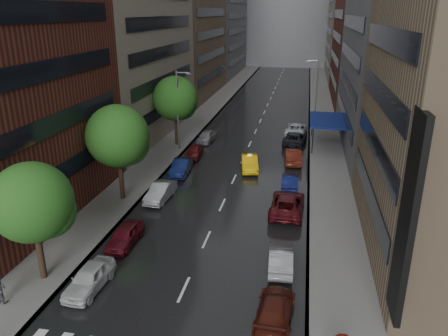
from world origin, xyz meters
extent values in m
cube|color=black|center=(0.00, 50.00, 0.01)|extent=(14.00, 140.00, 0.01)
cube|color=gray|center=(-9.00, 50.00, 0.07)|extent=(4.00, 140.00, 0.15)
cube|color=gray|center=(9.00, 50.00, 0.07)|extent=(4.00, 140.00, 0.15)
cube|color=maroon|center=(-15.00, 12.00, 13.00)|extent=(8.00, 20.00, 26.00)
cube|color=#937A5B|center=(-15.00, 64.00, 11.00)|extent=(8.00, 28.00, 22.00)
cube|color=slate|center=(15.00, 36.00, 12.00)|extent=(8.00, 28.00, 24.00)
cube|color=gray|center=(15.00, 94.00, 14.00)|extent=(8.00, 32.00, 28.00)
cube|color=black|center=(11.10, 2.00, 6.50)|extent=(0.30, 2.20, 10.00)
cube|color=slate|center=(0.00, 118.00, 16.00)|extent=(40.00, 14.00, 32.00)
cylinder|color=#382619|center=(-8.60, 3.47, 2.04)|extent=(0.40, 0.40, 4.08)
sphere|color=#1E5116|center=(-8.60, 3.47, 5.11)|extent=(4.67, 4.67, 4.67)
cylinder|color=#382619|center=(-8.60, 15.47, 2.27)|extent=(0.40, 0.40, 4.54)
sphere|color=#1E5116|center=(-8.60, 15.47, 5.68)|extent=(5.19, 5.19, 5.19)
cylinder|color=#382619|center=(-8.60, 31.86, 2.28)|extent=(0.40, 0.40, 4.56)
sphere|color=#1E5116|center=(-8.60, 31.86, 5.70)|extent=(5.21, 5.21, 5.21)
imported|color=#ECB50C|center=(1.13, 24.96, 0.75)|extent=(2.35, 4.74, 1.49)
imported|color=silver|center=(-5.40, 3.09, 0.71)|extent=(1.88, 4.24, 1.42)
imported|color=#57111A|center=(-5.40, 8.33, 0.69)|extent=(1.72, 4.07, 1.37)
imported|color=#989BA1|center=(-5.40, 16.08, 0.72)|extent=(1.79, 4.44, 1.44)
imported|color=#0E1845|center=(-5.40, 22.41, 0.73)|extent=(1.79, 4.51, 1.46)
imported|color=#5A1213|center=(-5.40, 27.70, 0.67)|extent=(1.83, 4.03, 1.34)
imported|color=gray|center=(-5.40, 33.92, 0.71)|extent=(1.98, 4.28, 1.42)
imported|color=#4C180F|center=(5.40, 2.30, 0.67)|extent=(2.11, 4.69, 1.33)
imported|color=gray|center=(5.40, 7.41, 0.69)|extent=(1.70, 4.29, 1.39)
imported|color=#521016|center=(5.40, 15.52, 0.78)|extent=(2.75, 5.68, 1.56)
imported|color=#111850|center=(5.40, 20.58, 0.68)|extent=(1.54, 4.17, 1.36)
imported|color=#4F190F|center=(5.40, 27.97, 0.79)|extent=(2.10, 4.94, 1.58)
imported|color=black|center=(5.40, 34.95, 0.75)|extent=(3.02, 5.61, 1.50)
imported|color=silver|center=(5.40, 39.41, 0.78)|extent=(3.13, 5.82, 1.55)
cylinder|color=gray|center=(-7.80, 30.00, 4.65)|extent=(0.18, 0.18, 9.00)
cube|color=gray|center=(-6.40, 30.00, 8.85)|extent=(0.50, 0.22, 0.16)
cylinder|color=gray|center=(7.80, 45.00, 4.65)|extent=(0.18, 0.18, 9.00)
cube|color=gray|center=(6.40, 45.00, 8.85)|extent=(0.50, 0.22, 0.16)
cube|color=navy|center=(9.00, 35.00, 3.15)|extent=(4.00, 8.00, 0.25)
cylinder|color=black|center=(7.40, 31.20, 1.65)|extent=(0.12, 0.12, 3.00)
cylinder|color=black|center=(7.40, 38.80, 1.65)|extent=(0.12, 0.12, 3.00)
camera|label=1|loc=(6.26, -16.73, 15.33)|focal=35.00mm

